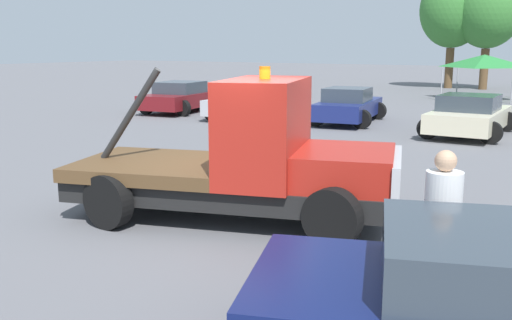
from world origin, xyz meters
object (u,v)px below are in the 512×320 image
person_near_truck (442,218)px  tow_truck (250,162)px  parked_car_cream (469,116)px  canopy_tent_green (484,61)px  tree_center (453,10)px  parked_car_navy (348,106)px  parked_car_maroon (183,97)px  parked_car_silver (250,102)px  tree_right (489,10)px

person_near_truck → tow_truck: bearing=156.6°
tow_truck → parked_car_cream: tow_truck is taller
canopy_tent_green → tree_center: 9.33m
parked_car_navy → canopy_tent_green: canopy_tent_green is taller
parked_car_cream → canopy_tent_green: 13.92m
parked_car_maroon → parked_car_silver: same height
parked_car_maroon → parked_car_silver: (3.67, -0.18, -0.00)m
parked_car_maroon → canopy_tent_green: 16.72m
tow_truck → tree_right: bearing=76.8°
canopy_tent_green → tree_right: (-1.45, 7.82, 3.11)m
tree_center → tow_truck: bearing=-81.5°
parked_car_maroon → tree_right: tree_right is taller
parked_car_silver → parked_car_cream: bearing=-95.7°
canopy_tent_green → parked_car_silver: bearing=-115.3°
parked_car_maroon → tree_center: tree_center is taller
parked_car_maroon → tree_center: (6.28, 21.22, 4.61)m
tow_truck → parked_car_cream: 11.57m
canopy_tent_green → parked_car_maroon: bearing=-127.1°
parked_car_silver → tree_right: 22.33m
tow_truck → tree_right: size_ratio=0.75×
tow_truck → parked_car_cream: size_ratio=1.31×
parked_car_maroon → parked_car_silver: size_ratio=1.02×
tow_truck → tree_center: tree_center is taller
canopy_tent_green → tree_center: tree_center is taller
parked_car_cream → tree_center: 22.88m
parked_car_maroon → parked_car_navy: 7.73m
tow_truck → parked_car_cream: bearing=67.1°
canopy_tent_green → tree_center: size_ratio=0.45×
tow_truck → parked_car_maroon: bearing=115.6°
person_near_truck → tree_center: 36.04m
parked_car_maroon → parked_car_cream: (12.28, -0.37, -0.00)m
parked_car_silver → canopy_tent_green: 14.98m
parked_car_cream → tree_center: size_ratio=0.56×
person_near_truck → parked_car_navy: (-7.07, 13.96, -0.38)m
parked_car_silver → canopy_tent_green: (6.37, 13.48, 1.43)m
parked_car_maroon → canopy_tent_green: (10.04, 13.29, 1.43)m
parked_car_maroon → parked_car_cream: size_ratio=1.11×
parked_car_silver → canopy_tent_green: canopy_tent_green is taller
parked_car_maroon → tree_center: 22.61m
parked_car_silver → parked_car_cream: same height
parked_car_silver → canopy_tent_green: bearing=-29.8°
parked_car_silver → parked_car_maroon: bearing=82.6°
parked_car_silver → tree_center: (2.61, 21.41, 4.61)m
parked_car_maroon → person_near_truck: bearing=-141.7°
tow_truck → parked_car_maroon: 16.37m
parked_car_maroon → tow_truck: bearing=-145.8°
parked_car_navy → canopy_tent_green: (2.33, 12.88, 1.43)m
parked_car_cream → canopy_tent_green: bearing=8.6°
tree_center → person_near_truck: bearing=-76.3°
person_near_truck → canopy_tent_green: canopy_tent_green is taller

